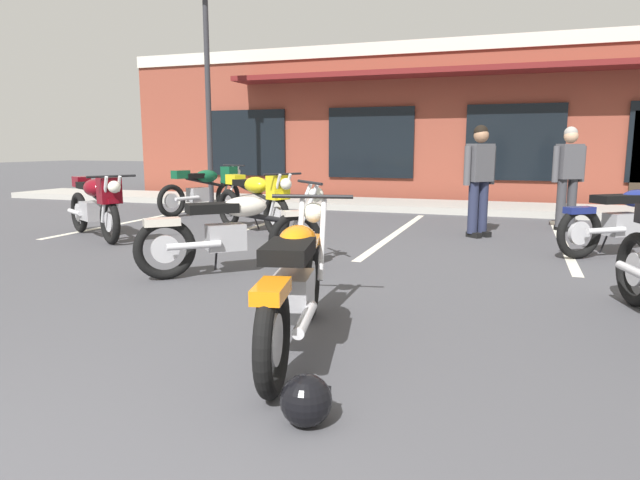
{
  "coord_description": "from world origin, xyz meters",
  "views": [
    {
      "loc": [
        1.76,
        -0.74,
        1.36
      ],
      "look_at": [
        0.16,
        3.84,
        0.55
      ],
      "focal_mm": 31.54,
      "sensor_mm": 36.0,
      "label": 1
    }
  ],
  "objects_px": {
    "parking_lot_lamp_post": "(204,54)",
    "person_in_shorts_foreground": "(479,174)",
    "motorcycle_green_cafe_racer": "(205,188)",
    "helmet_on_pavement": "(306,400)",
    "motorcycle_red_sportbike": "(255,200)",
    "motorcycle_foreground_classic": "(295,282)",
    "motorcycle_black_cruiser": "(95,203)",
    "motorcycle_blue_standard": "(235,231)",
    "motorcycle_silver_naked": "(629,219)",
    "person_in_black_shirt": "(569,172)"
  },
  "relations": [
    {
      "from": "parking_lot_lamp_post",
      "to": "person_in_shorts_foreground",
      "type": "bearing_deg",
      "value": -21.37
    },
    {
      "from": "motorcycle_green_cafe_racer",
      "to": "helmet_on_pavement",
      "type": "xyz_separation_m",
      "value": [
        5.08,
        -7.63,
        -0.4
      ]
    },
    {
      "from": "motorcycle_green_cafe_racer",
      "to": "motorcycle_red_sportbike",
      "type": "bearing_deg",
      "value": -44.0
    },
    {
      "from": "motorcycle_foreground_classic",
      "to": "motorcycle_black_cruiser",
      "type": "height_order",
      "value": "same"
    },
    {
      "from": "motorcycle_blue_standard",
      "to": "person_in_shorts_foreground",
      "type": "relative_size",
      "value": 1.0
    },
    {
      "from": "motorcycle_foreground_classic",
      "to": "motorcycle_silver_naked",
      "type": "relative_size",
      "value": 1.16
    },
    {
      "from": "motorcycle_red_sportbike",
      "to": "motorcycle_silver_naked",
      "type": "height_order",
      "value": "same"
    },
    {
      "from": "person_in_shorts_foreground",
      "to": "parking_lot_lamp_post",
      "type": "xyz_separation_m",
      "value": [
        -6.02,
        2.36,
        2.4
      ]
    },
    {
      "from": "motorcycle_black_cruiser",
      "to": "helmet_on_pavement",
      "type": "bearing_deg",
      "value": -40.85
    },
    {
      "from": "helmet_on_pavement",
      "to": "motorcycle_red_sportbike",
      "type": "bearing_deg",
      "value": 118.03
    },
    {
      "from": "person_in_black_shirt",
      "to": "person_in_shorts_foreground",
      "type": "relative_size",
      "value": 1.0
    },
    {
      "from": "person_in_shorts_foreground",
      "to": "parking_lot_lamp_post",
      "type": "distance_m",
      "value": 6.9
    },
    {
      "from": "motorcycle_red_sportbike",
      "to": "person_in_shorts_foreground",
      "type": "bearing_deg",
      "value": 12.56
    },
    {
      "from": "person_in_shorts_foreground",
      "to": "helmet_on_pavement",
      "type": "xyz_separation_m",
      "value": [
        -0.38,
        -6.36,
        -0.82
      ]
    },
    {
      "from": "motorcycle_foreground_classic",
      "to": "motorcycle_silver_naked",
      "type": "height_order",
      "value": "same"
    },
    {
      "from": "motorcycle_red_sportbike",
      "to": "motorcycle_black_cruiser",
      "type": "bearing_deg",
      "value": -145.83
    },
    {
      "from": "motorcycle_foreground_classic",
      "to": "person_in_shorts_foreground",
      "type": "height_order",
      "value": "person_in_shorts_foreground"
    },
    {
      "from": "motorcycle_green_cafe_racer",
      "to": "helmet_on_pavement",
      "type": "distance_m",
      "value": 9.17
    },
    {
      "from": "motorcycle_foreground_classic",
      "to": "parking_lot_lamp_post",
      "type": "xyz_separation_m",
      "value": [
        -5.19,
        7.73,
        2.89
      ]
    },
    {
      "from": "motorcycle_black_cruiser",
      "to": "motorcycle_green_cafe_racer",
      "type": "xyz_separation_m",
      "value": [
        -0.13,
        3.35,
        0.0
      ]
    },
    {
      "from": "parking_lot_lamp_post",
      "to": "motorcycle_green_cafe_racer",
      "type": "bearing_deg",
      "value": -62.7
    },
    {
      "from": "person_in_black_shirt",
      "to": "helmet_on_pavement",
      "type": "bearing_deg",
      "value": -102.73
    },
    {
      "from": "helmet_on_pavement",
      "to": "person_in_black_shirt",
      "type": "bearing_deg",
      "value": 77.27
    },
    {
      "from": "motorcycle_black_cruiser",
      "to": "helmet_on_pavement",
      "type": "height_order",
      "value": "motorcycle_black_cruiser"
    },
    {
      "from": "motorcycle_black_cruiser",
      "to": "motorcycle_blue_standard",
      "type": "relative_size",
      "value": 1.11
    },
    {
      "from": "motorcycle_red_sportbike",
      "to": "parking_lot_lamp_post",
      "type": "xyz_separation_m",
      "value": [
        -2.65,
        3.11,
        2.82
      ]
    },
    {
      "from": "motorcycle_red_sportbike",
      "to": "parking_lot_lamp_post",
      "type": "height_order",
      "value": "parking_lot_lamp_post"
    },
    {
      "from": "motorcycle_red_sportbike",
      "to": "motorcycle_foreground_classic",
      "type": "bearing_deg",
      "value": -61.24
    },
    {
      "from": "motorcycle_red_sportbike",
      "to": "motorcycle_silver_naked",
      "type": "xyz_separation_m",
      "value": [
        5.25,
        -0.17,
        -0.07
      ]
    },
    {
      "from": "helmet_on_pavement",
      "to": "motorcycle_black_cruiser",
      "type": "bearing_deg",
      "value": 139.15
    },
    {
      "from": "motorcycle_foreground_classic",
      "to": "motorcycle_blue_standard",
      "type": "xyz_separation_m",
      "value": [
        -1.47,
        1.93,
        0.0
      ]
    },
    {
      "from": "motorcycle_foreground_classic",
      "to": "motorcycle_blue_standard",
      "type": "distance_m",
      "value": 2.43
    },
    {
      "from": "motorcycle_blue_standard",
      "to": "person_in_shorts_foreground",
      "type": "height_order",
      "value": "person_in_shorts_foreground"
    },
    {
      "from": "motorcycle_foreground_classic",
      "to": "person_in_black_shirt",
      "type": "xyz_separation_m",
      "value": [
        2.15,
        6.54,
        0.49
      ]
    },
    {
      "from": "person_in_black_shirt",
      "to": "parking_lot_lamp_post",
      "type": "height_order",
      "value": "parking_lot_lamp_post"
    },
    {
      "from": "person_in_shorts_foreground",
      "to": "motorcycle_black_cruiser",
      "type": "bearing_deg",
      "value": -158.67
    },
    {
      "from": "motorcycle_green_cafe_racer",
      "to": "person_in_shorts_foreground",
      "type": "xyz_separation_m",
      "value": [
        5.46,
        -1.27,
        0.42
      ]
    },
    {
      "from": "motorcycle_blue_standard",
      "to": "motorcycle_green_cafe_racer",
      "type": "bearing_deg",
      "value": 123.85
    },
    {
      "from": "motorcycle_green_cafe_racer",
      "to": "person_in_shorts_foreground",
      "type": "distance_m",
      "value": 5.62
    },
    {
      "from": "person_in_black_shirt",
      "to": "parking_lot_lamp_post",
      "type": "xyz_separation_m",
      "value": [
        -7.34,
        1.19,
        2.4
      ]
    },
    {
      "from": "motorcycle_black_cruiser",
      "to": "person_in_black_shirt",
      "type": "bearing_deg",
      "value": 26.04
    },
    {
      "from": "person_in_shorts_foreground",
      "to": "motorcycle_foreground_classic",
      "type": "bearing_deg",
      "value": -98.78
    },
    {
      "from": "motorcycle_silver_naked",
      "to": "motorcycle_blue_standard",
      "type": "distance_m",
      "value": 4.88
    },
    {
      "from": "helmet_on_pavement",
      "to": "motorcycle_foreground_classic",
      "type": "bearing_deg",
      "value": 114.5
    },
    {
      "from": "person_in_black_shirt",
      "to": "helmet_on_pavement",
      "type": "distance_m",
      "value": 7.76
    },
    {
      "from": "person_in_shorts_foreground",
      "to": "helmet_on_pavement",
      "type": "bearing_deg",
      "value": -93.44
    },
    {
      "from": "motorcycle_black_cruiser",
      "to": "motorcycle_silver_naked",
      "type": "distance_m",
      "value": 7.3
    },
    {
      "from": "motorcycle_red_sportbike",
      "to": "motorcycle_green_cafe_racer",
      "type": "xyz_separation_m",
      "value": [
        -2.09,
        2.02,
        0.0
      ]
    },
    {
      "from": "motorcycle_blue_standard",
      "to": "motorcycle_red_sportbike",
      "type": "bearing_deg",
      "value": 111.65
    },
    {
      "from": "motorcycle_silver_naked",
      "to": "person_in_shorts_foreground",
      "type": "height_order",
      "value": "person_in_shorts_foreground"
    }
  ]
}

